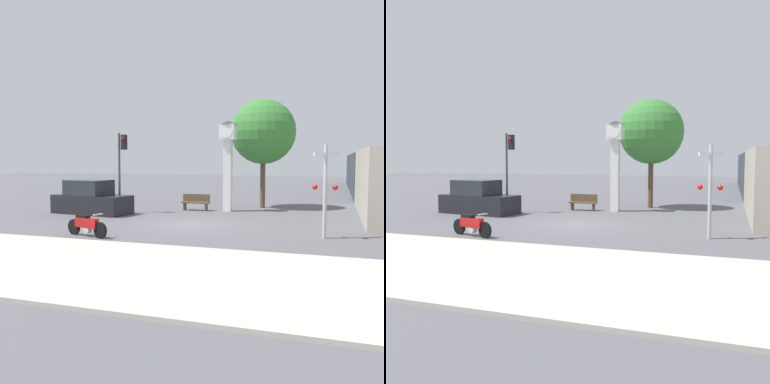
% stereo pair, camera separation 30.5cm
% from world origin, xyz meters
% --- Properties ---
extents(ground_plane, '(120.00, 120.00, 0.00)m').
position_xyz_m(ground_plane, '(0.00, 0.00, 0.00)').
color(ground_plane, '#56565B').
extents(sidewalk_strip, '(36.00, 6.00, 0.10)m').
position_xyz_m(sidewalk_strip, '(0.00, -8.10, 0.05)').
color(sidewalk_strip, '#BCB7A8').
rests_on(sidewalk_strip, ground_plane).
extents(motorcycle, '(1.98, 0.71, 0.90)m').
position_xyz_m(motorcycle, '(-2.60, -4.10, 0.43)').
color(motorcycle, black).
rests_on(motorcycle, ground_plane).
extents(clock_tower, '(1.01, 1.01, 5.03)m').
position_xyz_m(clock_tower, '(0.48, 5.35, 3.29)').
color(clock_tower, white).
rests_on(clock_tower, ground_plane).
extents(freight_train, '(2.80, 38.54, 3.40)m').
position_xyz_m(freight_train, '(8.80, 19.02, 1.70)').
color(freight_train, '#ADA393').
rests_on(freight_train, ground_plane).
extents(traffic_light, '(0.50, 0.35, 4.31)m').
position_xyz_m(traffic_light, '(-4.77, 2.79, 2.96)').
color(traffic_light, '#47474C').
rests_on(traffic_light, ground_plane).
extents(railroad_crossing_signal, '(0.90, 0.82, 3.42)m').
position_xyz_m(railroad_crossing_signal, '(5.86, -1.66, 1.88)').
color(railroad_crossing_signal, '#B7B7BC').
rests_on(railroad_crossing_signal, ground_plane).
extents(street_tree, '(3.84, 3.84, 6.46)m').
position_xyz_m(street_tree, '(2.05, 7.74, 4.52)').
color(street_tree, brown).
rests_on(street_tree, ground_plane).
extents(bench, '(1.60, 0.44, 0.92)m').
position_xyz_m(bench, '(-1.32, 5.12, 0.49)').
color(bench, brown).
rests_on(bench, ground_plane).
extents(parked_car, '(4.41, 2.38, 1.80)m').
position_xyz_m(parked_car, '(-6.17, 1.95, 0.75)').
color(parked_car, black).
rests_on(parked_car, ground_plane).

